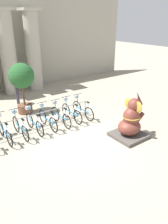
{
  "coord_description": "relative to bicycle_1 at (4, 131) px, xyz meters",
  "views": [
    {
      "loc": [
        -4.37,
        -6.26,
        4.61
      ],
      "look_at": [
        0.56,
        0.44,
        1.0
      ],
      "focal_mm": 35.0,
      "sensor_mm": 36.0,
      "label": 1
    }
  ],
  "objects": [
    {
      "name": "ground_plane",
      "position": [
        2.38,
        -1.85,
        -0.42
      ],
      "size": [
        60.0,
        60.0,
        0.0
      ],
      "primitive_type": "plane",
      "color": "#9E937F"
    },
    {
      "name": "building_facade",
      "position": [
        2.38,
        6.75,
        2.58
      ],
      "size": [
        20.0,
        0.2,
        6.0
      ],
      "color": "#A39E8E",
      "rests_on": "ground_plane"
    },
    {
      "name": "column_middle",
      "position": [
        2.38,
        5.75,
        2.2
      ],
      "size": [
        1.19,
        1.19,
        5.16
      ],
      "color": "#ADA899",
      "rests_on": "ground_plane"
    },
    {
      "name": "column_right",
      "position": [
        4.04,
        5.75,
        2.2
      ],
      "size": [
        1.19,
        1.19,
        5.16
      ],
      "color": "#ADA899",
      "rests_on": "ground_plane"
    },
    {
      "name": "bike_rack",
      "position": [
        1.61,
        0.1,
        0.21
      ],
      "size": [
        5.11,
        0.05,
        0.77
      ],
      "color": "gray",
      "rests_on": "ground_plane"
    },
    {
      "name": "bicycle_1",
      "position": [
        0.0,
        0.0,
        0.0
      ],
      "size": [
        0.48,
        1.74,
        1.1
      ],
      "color": "black",
      "rests_on": "ground_plane"
    },
    {
      "name": "bicycle_2",
      "position": [
        0.64,
        -0.01,
        0.0
      ],
      "size": [
        0.48,
        1.74,
        1.1
      ],
      "color": "black",
      "rests_on": "ground_plane"
    },
    {
      "name": "bicycle_3",
      "position": [
        1.29,
        0.01,
        0.0
      ],
      "size": [
        0.48,
        1.74,
        1.1
      ],
      "color": "black",
      "rests_on": "ground_plane"
    },
    {
      "name": "bicycle_4",
      "position": [
        1.93,
        0.0,
        0.0
      ],
      "size": [
        0.48,
        1.74,
        1.1
      ],
      "color": "black",
      "rests_on": "ground_plane"
    },
    {
      "name": "bicycle_5",
      "position": [
        2.58,
        -0.06,
        0.0
      ],
      "size": [
        0.48,
        1.74,
        1.1
      ],
      "color": "black",
      "rests_on": "ground_plane"
    },
    {
      "name": "bicycle_6",
      "position": [
        3.22,
        0.02,
        0.0
      ],
      "size": [
        0.48,
        1.74,
        1.1
      ],
      "color": "black",
      "rests_on": "ground_plane"
    },
    {
      "name": "bicycle_7",
      "position": [
        3.86,
        -0.02,
        0.0
      ],
      "size": [
        0.48,
        1.74,
        1.1
      ],
      "color": "black",
      "rests_on": "ground_plane"
    },
    {
      "name": "elephant_statue",
      "position": [
        4.31,
        -2.77,
        0.24
      ],
      "size": [
        1.29,
        1.29,
        1.97
      ],
      "color": "#4C4742",
      "rests_on": "ground_plane"
    },
    {
      "name": "person_pedestrian",
      "position": [
        1.92,
        3.61,
        0.52
      ],
      "size": [
        0.21,
        0.47,
        1.59
      ],
      "color": "#383342",
      "rests_on": "ground_plane"
    },
    {
      "name": "potted_tree",
      "position": [
        1.77,
        2.22,
        1.36
      ],
      "size": [
        1.27,
        1.27,
        2.61
      ],
      "color": "brown",
      "rests_on": "ground_plane"
    }
  ]
}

